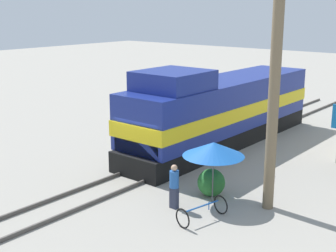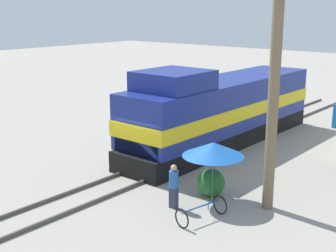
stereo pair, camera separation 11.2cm
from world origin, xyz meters
name	(u,v)px [view 1 (the left image)]	position (x,y,z in m)	size (l,w,h in m)	color
ground_plane	(151,171)	(0.00, 0.00, 0.00)	(120.00, 120.00, 0.00)	gray
rail_near	(140,166)	(-0.72, 0.00, 0.07)	(0.08, 41.53, 0.15)	#4C4742
rail_far	(164,173)	(0.72, 0.00, 0.07)	(0.08, 41.53, 0.15)	#4C4742
locomotive	(219,111)	(0.00, 5.36, 1.88)	(3.05, 14.06, 4.36)	black
utility_pole	(276,52)	(5.86, -0.18, 5.65)	(1.80, 0.39, 11.17)	#726047
vendor_umbrella	(214,149)	(3.99, -1.03, 2.07)	(2.30, 2.30, 2.33)	#4C4C4C
shrub_cluster	(211,183)	(3.62, -0.58, 0.54)	(1.08, 1.08, 1.08)	#236028
person_bystander	(174,185)	(3.24, -2.40, 0.90)	(0.34, 0.34, 1.66)	#2D3347
bicycle	(202,211)	(4.65, -2.60, 0.35)	(1.04, 1.92, 0.69)	black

